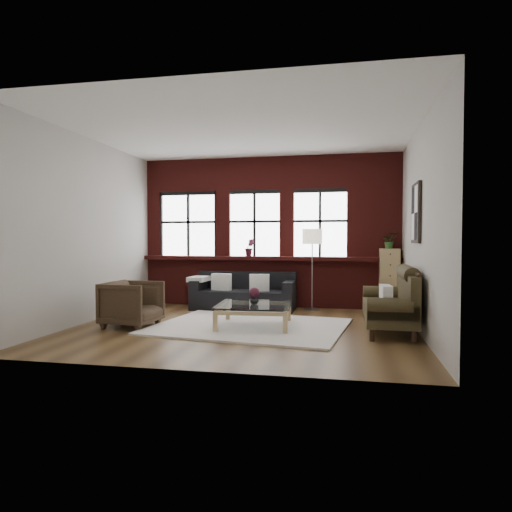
% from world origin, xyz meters
% --- Properties ---
extents(floor, '(5.50, 5.50, 0.00)m').
position_xyz_m(floor, '(0.00, 0.00, 0.00)').
color(floor, '#51371D').
rests_on(floor, ground).
extents(ceiling, '(5.50, 5.50, 0.00)m').
position_xyz_m(ceiling, '(0.00, 0.00, 3.20)').
color(ceiling, white).
rests_on(ceiling, ground).
extents(wall_back, '(5.50, 0.00, 5.50)m').
position_xyz_m(wall_back, '(0.00, 2.50, 1.60)').
color(wall_back, '#B8B5AB').
rests_on(wall_back, ground).
extents(wall_front, '(5.50, 0.00, 5.50)m').
position_xyz_m(wall_front, '(0.00, -2.50, 1.60)').
color(wall_front, '#B8B5AB').
rests_on(wall_front, ground).
extents(wall_left, '(0.00, 5.00, 5.00)m').
position_xyz_m(wall_left, '(-2.75, 0.00, 1.60)').
color(wall_left, '#B8B5AB').
rests_on(wall_left, ground).
extents(wall_right, '(0.00, 5.00, 5.00)m').
position_xyz_m(wall_right, '(2.75, 0.00, 1.60)').
color(wall_right, '#B8B5AB').
rests_on(wall_right, ground).
extents(brick_backwall, '(5.50, 0.12, 3.20)m').
position_xyz_m(brick_backwall, '(0.00, 2.44, 1.60)').
color(brick_backwall, '#5B1815').
rests_on(brick_backwall, floor).
extents(sill_ledge, '(5.50, 0.30, 0.08)m').
position_xyz_m(sill_ledge, '(0.00, 2.35, 1.04)').
color(sill_ledge, '#5B1815').
rests_on(sill_ledge, brick_backwall).
extents(window_left, '(1.38, 0.10, 1.50)m').
position_xyz_m(window_left, '(-1.80, 2.45, 1.75)').
color(window_left, black).
rests_on(window_left, brick_backwall).
extents(window_mid, '(1.38, 0.10, 1.50)m').
position_xyz_m(window_mid, '(-0.30, 2.45, 1.75)').
color(window_mid, black).
rests_on(window_mid, brick_backwall).
extents(window_right, '(1.38, 0.10, 1.50)m').
position_xyz_m(window_right, '(1.10, 2.45, 1.75)').
color(window_right, black).
rests_on(window_right, brick_backwall).
extents(wall_poster, '(0.05, 0.74, 0.94)m').
position_xyz_m(wall_poster, '(2.72, 0.30, 1.85)').
color(wall_poster, black).
rests_on(wall_poster, wall_right).
extents(shag_rug, '(3.32, 2.76, 0.03)m').
position_xyz_m(shag_rug, '(0.11, 0.05, 0.02)').
color(shag_rug, white).
rests_on(shag_rug, floor).
extents(dark_sofa, '(2.09, 0.85, 0.76)m').
position_xyz_m(dark_sofa, '(-0.42, 1.90, 0.38)').
color(dark_sofa, black).
rests_on(dark_sofa, floor).
extents(pillow_a, '(0.42, 0.19, 0.34)m').
position_xyz_m(pillow_a, '(-0.87, 1.80, 0.57)').
color(pillow_a, white).
rests_on(pillow_a, dark_sofa).
extents(pillow_b, '(0.42, 0.20, 0.34)m').
position_xyz_m(pillow_b, '(-0.07, 1.80, 0.57)').
color(pillow_b, white).
rests_on(pillow_b, dark_sofa).
extents(vintage_settee, '(0.83, 1.86, 0.99)m').
position_xyz_m(vintage_settee, '(2.30, 0.19, 0.50)').
color(vintage_settee, '#342C18').
rests_on(vintage_settee, floor).
extents(pillow_settee, '(0.17, 0.39, 0.34)m').
position_xyz_m(pillow_settee, '(2.22, -0.38, 0.60)').
color(pillow_settee, white).
rests_on(pillow_settee, vintage_settee).
extents(armchair, '(0.89, 0.87, 0.76)m').
position_xyz_m(armchair, '(-1.81, -0.27, 0.38)').
color(armchair, '#382A1C').
rests_on(armchair, floor).
extents(coffee_table, '(1.28, 1.28, 0.40)m').
position_xyz_m(coffee_table, '(0.19, 0.03, 0.19)').
color(coffee_table, tan).
rests_on(coffee_table, shag_rug).
extents(vase, '(0.16, 0.16, 0.15)m').
position_xyz_m(vase, '(0.19, 0.03, 0.46)').
color(vase, '#B2B2B2').
rests_on(vase, coffee_table).
extents(flowers, '(0.17, 0.17, 0.17)m').
position_xyz_m(flowers, '(0.19, 0.03, 0.57)').
color(flowers, '#48182A').
rests_on(flowers, vase).
extents(drawer_chest, '(0.39, 0.39, 1.26)m').
position_xyz_m(drawer_chest, '(2.49, 2.23, 0.63)').
color(drawer_chest, tan).
rests_on(drawer_chest, floor).
extents(potted_plant_top, '(0.32, 0.29, 0.32)m').
position_xyz_m(potted_plant_top, '(2.49, 2.23, 1.42)').
color(potted_plant_top, '#2D5923').
rests_on(potted_plant_top, drawer_chest).
extents(floor_lamp, '(0.40, 0.40, 1.80)m').
position_xyz_m(floor_lamp, '(0.97, 2.09, 0.90)').
color(floor_lamp, '#A5A5A8').
rests_on(floor_lamp, floor).
extents(sill_plant, '(0.25, 0.23, 0.37)m').
position_xyz_m(sill_plant, '(-0.39, 2.32, 1.27)').
color(sill_plant, '#48182A').
rests_on(sill_plant, sill_ledge).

